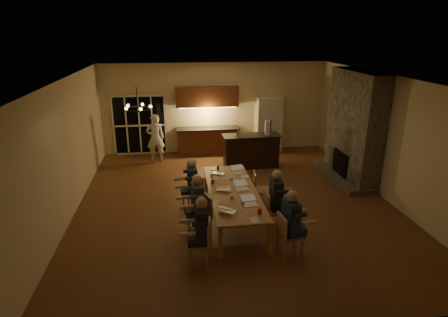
% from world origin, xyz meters
% --- Properties ---
extents(floor, '(9.00, 9.00, 0.00)m').
position_xyz_m(floor, '(0.00, 0.00, 0.00)').
color(floor, brown).
rests_on(floor, ground).
extents(back_wall, '(8.00, 0.04, 3.20)m').
position_xyz_m(back_wall, '(0.00, 4.52, 1.60)').
color(back_wall, beige).
rests_on(back_wall, ground).
extents(left_wall, '(0.04, 9.00, 3.20)m').
position_xyz_m(left_wall, '(-4.02, 0.00, 1.60)').
color(left_wall, beige).
rests_on(left_wall, ground).
extents(right_wall, '(0.04, 9.00, 3.20)m').
position_xyz_m(right_wall, '(4.02, 0.00, 1.60)').
color(right_wall, beige).
rests_on(right_wall, ground).
extents(ceiling, '(8.00, 9.00, 0.04)m').
position_xyz_m(ceiling, '(0.00, 0.00, 3.22)').
color(ceiling, white).
rests_on(ceiling, back_wall).
extents(french_doors, '(1.86, 0.08, 2.10)m').
position_xyz_m(french_doors, '(-2.70, 4.47, 1.05)').
color(french_doors, black).
rests_on(french_doors, ground).
extents(fireplace, '(0.58, 2.50, 3.20)m').
position_xyz_m(fireplace, '(3.70, 1.20, 1.60)').
color(fireplace, '#6D6656').
rests_on(fireplace, ground).
extents(kitchenette, '(2.24, 0.68, 2.40)m').
position_xyz_m(kitchenette, '(-0.30, 4.20, 1.20)').
color(kitchenette, brown).
rests_on(kitchenette, ground).
extents(refrigerator, '(0.90, 0.68, 2.00)m').
position_xyz_m(refrigerator, '(1.90, 4.15, 1.00)').
color(refrigerator, beige).
rests_on(refrigerator, ground).
extents(dining_table, '(1.10, 3.27, 0.75)m').
position_xyz_m(dining_table, '(-0.20, -0.90, 0.38)').
color(dining_table, tan).
rests_on(dining_table, ground).
extents(bar_island, '(1.86, 0.74, 1.08)m').
position_xyz_m(bar_island, '(0.96, 2.59, 0.54)').
color(bar_island, black).
rests_on(bar_island, ground).
extents(chair_left_near, '(0.51, 0.51, 0.89)m').
position_xyz_m(chair_left_near, '(-1.11, -2.54, 0.45)').
color(chair_left_near, tan).
rests_on(chair_left_near, ground).
extents(chair_left_mid, '(0.55, 0.55, 0.89)m').
position_xyz_m(chair_left_mid, '(-1.03, -1.47, 0.45)').
color(chair_left_mid, tan).
rests_on(chair_left_mid, ground).
extents(chair_left_far, '(0.56, 0.56, 0.89)m').
position_xyz_m(chair_left_far, '(-1.11, -0.29, 0.45)').
color(chair_left_far, tan).
rests_on(chair_left_far, ground).
extents(chair_right_near, '(0.49, 0.49, 0.89)m').
position_xyz_m(chair_right_near, '(0.70, -2.51, 0.45)').
color(chair_right_near, tan).
rests_on(chair_right_near, ground).
extents(chair_right_mid, '(0.45, 0.45, 0.89)m').
position_xyz_m(chair_right_mid, '(0.67, -1.44, 0.45)').
color(chair_right_mid, tan).
rests_on(chair_right_mid, ground).
extents(chair_right_far, '(0.49, 0.49, 0.89)m').
position_xyz_m(chair_right_far, '(0.66, -0.26, 0.45)').
color(chair_right_far, tan).
rests_on(chair_right_far, ground).
extents(person_left_near, '(0.61, 0.61, 1.38)m').
position_xyz_m(person_left_near, '(-1.05, -2.54, 0.69)').
color(person_left_near, '#22242C').
rests_on(person_left_near, ground).
extents(person_right_near, '(0.69, 0.69, 1.38)m').
position_xyz_m(person_right_near, '(0.69, -2.48, 0.69)').
color(person_right_near, '#1C2E46').
rests_on(person_right_near, ground).
extents(person_left_mid, '(0.68, 0.68, 1.38)m').
position_xyz_m(person_left_mid, '(-1.05, -1.40, 0.69)').
color(person_left_mid, '#3B4246').
rests_on(person_left_mid, ground).
extents(person_right_mid, '(0.61, 0.61, 1.38)m').
position_xyz_m(person_right_mid, '(0.70, -1.37, 0.69)').
color(person_right_mid, '#22242C').
rests_on(person_right_mid, ground).
extents(person_left_far, '(0.63, 0.63, 1.38)m').
position_xyz_m(person_left_far, '(-1.11, -0.34, 0.69)').
color(person_left_far, '#1C2E46').
rests_on(person_left_far, ground).
extents(standing_person, '(0.66, 0.50, 1.65)m').
position_xyz_m(standing_person, '(-2.13, 3.53, 0.82)').
color(standing_person, silver).
rests_on(standing_person, ground).
extents(chandelier, '(0.55, 0.55, 0.03)m').
position_xyz_m(chandelier, '(-2.20, -1.06, 2.75)').
color(chandelier, black).
rests_on(chandelier, ceiling).
extents(laptop_a, '(0.42, 0.41, 0.23)m').
position_xyz_m(laptop_a, '(-0.47, -1.94, 0.86)').
color(laptop_a, silver).
rests_on(laptop_a, dining_table).
extents(laptop_b, '(0.35, 0.32, 0.23)m').
position_xyz_m(laptop_b, '(0.03, -1.71, 0.86)').
color(laptop_b, silver).
rests_on(laptop_b, dining_table).
extents(laptop_c, '(0.37, 0.34, 0.23)m').
position_xyz_m(laptop_c, '(-0.40, -0.84, 0.86)').
color(laptop_c, silver).
rests_on(laptop_c, dining_table).
extents(laptop_d, '(0.37, 0.34, 0.23)m').
position_xyz_m(laptop_d, '(0.02, -0.89, 0.86)').
color(laptop_d, silver).
rests_on(laptop_d, dining_table).
extents(laptop_e, '(0.41, 0.39, 0.23)m').
position_xyz_m(laptop_e, '(-0.40, 0.18, 0.86)').
color(laptop_e, silver).
rests_on(laptop_e, dining_table).
extents(laptop_f, '(0.37, 0.34, 0.23)m').
position_xyz_m(laptop_f, '(0.12, 0.14, 0.86)').
color(laptop_f, silver).
rests_on(laptop_f, dining_table).
extents(mug_front, '(0.08, 0.08, 0.10)m').
position_xyz_m(mug_front, '(-0.30, -1.37, 0.80)').
color(mug_front, silver).
rests_on(mug_front, dining_table).
extents(mug_mid, '(0.08, 0.08, 0.10)m').
position_xyz_m(mug_mid, '(-0.14, -0.33, 0.80)').
color(mug_mid, silver).
rests_on(mug_mid, dining_table).
extents(mug_back, '(0.09, 0.09, 0.10)m').
position_xyz_m(mug_back, '(-0.59, -0.03, 0.80)').
color(mug_back, silver).
rests_on(mug_back, dining_table).
extents(redcup_near, '(0.09, 0.09, 0.12)m').
position_xyz_m(redcup_near, '(0.15, -2.13, 0.81)').
color(redcup_near, '#B11C0B').
rests_on(redcup_near, dining_table).
extents(redcup_mid, '(0.08, 0.08, 0.12)m').
position_xyz_m(redcup_mid, '(-0.62, -0.47, 0.81)').
color(redcup_mid, '#B11C0B').
rests_on(redcup_mid, dining_table).
extents(can_silver, '(0.07, 0.07, 0.12)m').
position_xyz_m(can_silver, '(-0.10, -1.60, 0.81)').
color(can_silver, '#B2B2B7').
rests_on(can_silver, dining_table).
extents(can_cola, '(0.06, 0.06, 0.12)m').
position_xyz_m(can_cola, '(-0.38, 0.45, 0.81)').
color(can_cola, '#3F0F0C').
rests_on(can_cola, dining_table).
extents(plate_near, '(0.24, 0.24, 0.02)m').
position_xyz_m(plate_near, '(0.12, -1.41, 0.76)').
color(plate_near, silver).
rests_on(plate_near, dining_table).
extents(plate_left, '(0.24, 0.24, 0.02)m').
position_xyz_m(plate_left, '(-0.55, -1.84, 0.76)').
color(plate_left, silver).
rests_on(plate_left, dining_table).
extents(plate_far, '(0.23, 0.23, 0.02)m').
position_xyz_m(plate_far, '(0.22, -0.15, 0.76)').
color(plate_far, silver).
rests_on(plate_far, dining_table).
extents(notepad, '(0.19, 0.25, 0.01)m').
position_xyz_m(notepad, '(0.00, -2.39, 0.76)').
color(notepad, white).
rests_on(notepad, dining_table).
extents(bar_bottle, '(0.08, 0.08, 0.24)m').
position_xyz_m(bar_bottle, '(0.50, 2.50, 1.20)').
color(bar_bottle, '#99999E').
rests_on(bar_bottle, bar_island).
extents(bar_blender, '(0.16, 0.16, 0.46)m').
position_xyz_m(bar_blender, '(1.46, 2.54, 1.31)').
color(bar_blender, silver).
rests_on(bar_blender, bar_island).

